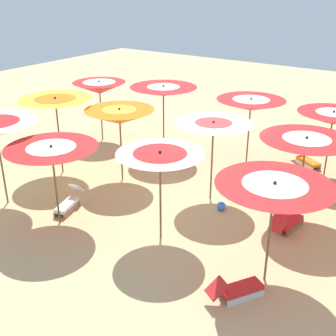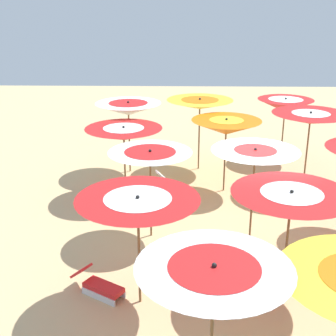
{
  "view_description": "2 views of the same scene",
  "coord_description": "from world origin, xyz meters",
  "px_view_note": "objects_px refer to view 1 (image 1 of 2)",
  "views": [
    {
      "loc": [
        -5.32,
        9.82,
        5.8
      ],
      "look_at": [
        0.2,
        1.8,
        1.51
      ],
      "focal_mm": 46.36,
      "sensor_mm": 36.0,
      "label": 1
    },
    {
      "loc": [
        -10.51,
        1.87,
        5.65
      ],
      "look_at": [
        0.86,
        2.13,
        1.46
      ],
      "focal_mm": 49.89,
      "sensor_mm": 36.0,
      "label": 2
    }
  ],
  "objects_px": {
    "beach_umbrella_6": "(306,146)",
    "beach_umbrella_7": "(213,128)",
    "lounger_1": "(287,222)",
    "beach_umbrella_2": "(251,105)",
    "beach_umbrella_11": "(274,191)",
    "lounger_3": "(306,160)",
    "beach_umbrella_8": "(120,117)",
    "beach_umbrella_13": "(52,154)",
    "lounger_4": "(238,289)",
    "beach_umbrella_3": "(163,91)",
    "lounger_2": "(69,203)",
    "beach_umbrella_1": "(333,118)",
    "beach_umbrella_12": "(160,159)",
    "beach_umbrella_9": "(56,104)",
    "beach_ball": "(221,206)",
    "beach_umbrella_4": "(99,88)"
  },
  "relations": [
    {
      "from": "beach_umbrella_2",
      "to": "beach_umbrella_8",
      "type": "height_order",
      "value": "beach_umbrella_2"
    },
    {
      "from": "beach_umbrella_1",
      "to": "beach_umbrella_12",
      "type": "height_order",
      "value": "beach_umbrella_12"
    },
    {
      "from": "lounger_2",
      "to": "lounger_4",
      "type": "xyz_separation_m",
      "value": [
        -5.35,
        0.61,
        -0.01
      ]
    },
    {
      "from": "beach_ball",
      "to": "beach_umbrella_4",
      "type": "bearing_deg",
      "value": -20.3
    },
    {
      "from": "beach_umbrella_1",
      "to": "beach_umbrella_7",
      "type": "relative_size",
      "value": 0.93
    },
    {
      "from": "beach_umbrella_7",
      "to": "lounger_4",
      "type": "xyz_separation_m",
      "value": [
        -2.51,
        3.36,
        -1.91
      ]
    },
    {
      "from": "beach_umbrella_9",
      "to": "beach_umbrella_11",
      "type": "height_order",
      "value": "beach_umbrella_9"
    },
    {
      "from": "beach_umbrella_8",
      "to": "lounger_1",
      "type": "height_order",
      "value": "beach_umbrella_8"
    },
    {
      "from": "beach_umbrella_2",
      "to": "beach_umbrella_13",
      "type": "xyz_separation_m",
      "value": [
        2.33,
        6.19,
        -0.17
      ]
    },
    {
      "from": "beach_umbrella_6",
      "to": "beach_umbrella_11",
      "type": "relative_size",
      "value": 0.99
    },
    {
      "from": "lounger_1",
      "to": "beach_umbrella_11",
      "type": "bearing_deg",
      "value": -163.8
    },
    {
      "from": "beach_umbrella_7",
      "to": "beach_umbrella_8",
      "type": "height_order",
      "value": "beach_umbrella_7"
    },
    {
      "from": "beach_umbrella_7",
      "to": "beach_umbrella_8",
      "type": "bearing_deg",
      "value": 7.72
    },
    {
      "from": "beach_umbrella_2",
      "to": "lounger_3",
      "type": "xyz_separation_m",
      "value": [
        -1.68,
        -1.1,
        -1.89
      ]
    },
    {
      "from": "beach_umbrella_6",
      "to": "beach_umbrella_13",
      "type": "distance_m",
      "value": 6.17
    },
    {
      "from": "beach_umbrella_1",
      "to": "lounger_2",
      "type": "relative_size",
      "value": 1.73
    },
    {
      "from": "beach_umbrella_2",
      "to": "beach_umbrella_6",
      "type": "relative_size",
      "value": 1.02
    },
    {
      "from": "beach_umbrella_6",
      "to": "beach_umbrella_7",
      "type": "bearing_deg",
      "value": 7.38
    },
    {
      "from": "beach_umbrella_12",
      "to": "beach_umbrella_13",
      "type": "relative_size",
      "value": 1.01
    },
    {
      "from": "beach_umbrella_6",
      "to": "beach_umbrella_8",
      "type": "bearing_deg",
      "value": 7.57
    },
    {
      "from": "beach_umbrella_8",
      "to": "beach_umbrella_13",
      "type": "relative_size",
      "value": 1.02
    },
    {
      "from": "beach_umbrella_7",
      "to": "beach_umbrella_12",
      "type": "relative_size",
      "value": 1.02
    },
    {
      "from": "beach_umbrella_2",
      "to": "beach_umbrella_11",
      "type": "height_order",
      "value": "beach_umbrella_2"
    },
    {
      "from": "beach_umbrella_8",
      "to": "beach_umbrella_12",
      "type": "distance_m",
      "value": 3.61
    },
    {
      "from": "beach_umbrella_2",
      "to": "beach_umbrella_3",
      "type": "height_order",
      "value": "beach_umbrella_3"
    },
    {
      "from": "beach_umbrella_1",
      "to": "beach_umbrella_9",
      "type": "height_order",
      "value": "beach_umbrella_9"
    },
    {
      "from": "beach_umbrella_3",
      "to": "beach_umbrella_12",
      "type": "height_order",
      "value": "beach_umbrella_3"
    },
    {
      "from": "lounger_4",
      "to": "beach_umbrella_4",
      "type": "bearing_deg",
      "value": 89.36
    },
    {
      "from": "beach_umbrella_13",
      "to": "lounger_4",
      "type": "xyz_separation_m",
      "value": [
        -5.03,
        -0.03,
        -1.72
      ]
    },
    {
      "from": "lounger_4",
      "to": "beach_umbrella_3",
      "type": "bearing_deg",
      "value": 77.42
    },
    {
      "from": "beach_umbrella_3",
      "to": "lounger_4",
      "type": "bearing_deg",
      "value": 135.79
    },
    {
      "from": "beach_umbrella_6",
      "to": "beach_umbrella_7",
      "type": "xyz_separation_m",
      "value": [
        2.41,
        0.31,
        0.09
      ]
    },
    {
      "from": "beach_umbrella_3",
      "to": "beach_umbrella_8",
      "type": "xyz_separation_m",
      "value": [
        -0.16,
        2.49,
        -0.23
      ]
    },
    {
      "from": "beach_umbrella_1",
      "to": "beach_umbrella_11",
      "type": "bearing_deg",
      "value": 94.84
    },
    {
      "from": "beach_umbrella_6",
      "to": "lounger_1",
      "type": "distance_m",
      "value": 1.93
    },
    {
      "from": "beach_umbrella_6",
      "to": "beach_umbrella_13",
      "type": "xyz_separation_m",
      "value": [
        4.93,
        3.7,
        -0.1
      ]
    },
    {
      "from": "beach_umbrella_13",
      "to": "lounger_3",
      "type": "bearing_deg",
      "value": -118.77
    },
    {
      "from": "beach_umbrella_4",
      "to": "beach_umbrella_11",
      "type": "bearing_deg",
      "value": 152.53
    },
    {
      "from": "beach_umbrella_4",
      "to": "lounger_3",
      "type": "height_order",
      "value": "beach_umbrella_4"
    },
    {
      "from": "beach_umbrella_7",
      "to": "beach_umbrella_8",
      "type": "distance_m",
      "value": 2.96
    },
    {
      "from": "beach_umbrella_12",
      "to": "lounger_2",
      "type": "relative_size",
      "value": 1.82
    },
    {
      "from": "beach_umbrella_1",
      "to": "beach_umbrella_12",
      "type": "distance_m",
      "value": 6.28
    },
    {
      "from": "lounger_3",
      "to": "beach_ball",
      "type": "xyz_separation_m",
      "value": [
        0.89,
        4.34,
        -0.07
      ]
    },
    {
      "from": "beach_umbrella_4",
      "to": "beach_umbrella_6",
      "type": "relative_size",
      "value": 1.01
    },
    {
      "from": "beach_umbrella_3",
      "to": "beach_umbrella_8",
      "type": "relative_size",
      "value": 1.08
    },
    {
      "from": "lounger_1",
      "to": "lounger_2",
      "type": "bearing_deg",
      "value": 121.82
    },
    {
      "from": "beach_ball",
      "to": "beach_umbrella_7",
      "type": "bearing_deg",
      "value": -36.98
    },
    {
      "from": "beach_umbrella_7",
      "to": "lounger_1",
      "type": "relative_size",
      "value": 1.85
    },
    {
      "from": "beach_umbrella_12",
      "to": "beach_umbrella_3",
      "type": "bearing_deg",
      "value": -55.7
    },
    {
      "from": "beach_umbrella_3",
      "to": "lounger_3",
      "type": "bearing_deg",
      "value": -158.42
    }
  ]
}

